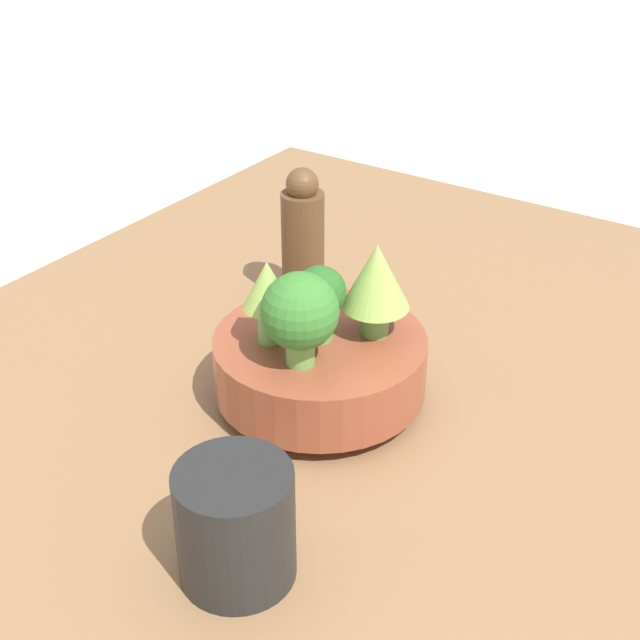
% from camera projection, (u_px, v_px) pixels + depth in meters
% --- Properties ---
extents(ground_plane, '(6.00, 6.00, 0.00)m').
position_uv_depth(ground_plane, '(308.00, 438.00, 0.89)').
color(ground_plane, beige).
extents(table, '(1.19, 0.89, 0.04)m').
position_uv_depth(table, '(307.00, 421.00, 0.88)').
color(table, olive).
rests_on(table, ground_plane).
extents(bowl, '(0.21, 0.21, 0.07)m').
position_uv_depth(bowl, '(320.00, 365.00, 0.86)').
color(bowl, brown).
rests_on(bowl, table).
extents(romanesco_piece_near, '(0.05, 0.05, 0.08)m').
position_uv_depth(romanesco_piece_near, '(267.00, 290.00, 0.81)').
color(romanesco_piece_near, '#7AB256').
rests_on(romanesco_piece_near, bowl).
extents(romanesco_piece_far, '(0.06, 0.06, 0.09)m').
position_uv_depth(romanesco_piece_far, '(376.00, 279.00, 0.82)').
color(romanesco_piece_far, '#609347').
rests_on(romanesco_piece_far, bowl).
extents(broccoli_floret_right, '(0.07, 0.07, 0.09)m').
position_uv_depth(broccoli_floret_right, '(300.00, 313.00, 0.78)').
color(broccoli_floret_right, '#6BA34C').
rests_on(broccoli_floret_right, bowl).
extents(broccoli_floret_center, '(0.05, 0.05, 0.07)m').
position_uv_depth(broccoli_floret_center, '(320.00, 296.00, 0.82)').
color(broccoli_floret_center, '#6BA34C').
rests_on(broccoli_floret_center, bowl).
extents(cup, '(0.09, 0.09, 0.10)m').
position_uv_depth(cup, '(235.00, 525.00, 0.66)').
color(cup, black).
rests_on(cup, table).
extents(pepper_mill, '(0.05, 0.05, 0.16)m').
position_uv_depth(pepper_mill, '(303.00, 240.00, 1.02)').
color(pepper_mill, brown).
rests_on(pepper_mill, table).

